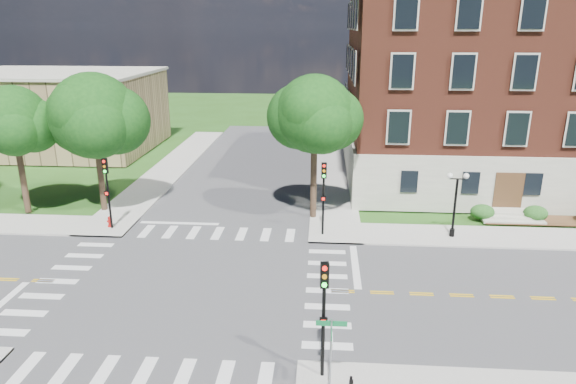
# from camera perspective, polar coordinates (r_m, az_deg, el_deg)

# --- Properties ---
(ground) EXTENTS (160.00, 160.00, 0.00)m
(ground) POSITION_cam_1_polar(r_m,az_deg,el_deg) (27.86, -10.84, -10.24)
(ground) COLOR #254C15
(ground) RESTS_ON ground
(road_ew) EXTENTS (90.00, 12.00, 0.01)m
(road_ew) POSITION_cam_1_polar(r_m,az_deg,el_deg) (27.86, -10.84, -10.23)
(road_ew) COLOR #3D3D3F
(road_ew) RESTS_ON ground
(road_ns) EXTENTS (12.00, 90.00, 0.01)m
(road_ns) POSITION_cam_1_polar(r_m,az_deg,el_deg) (27.86, -10.84, -10.23)
(road_ns) COLOR #3D3D3F
(road_ns) RESTS_ON ground
(sidewalk_ne) EXTENTS (34.00, 34.00, 0.12)m
(sidewalk_ne) POSITION_cam_1_polar(r_m,az_deg,el_deg) (42.00, 15.58, -0.68)
(sidewalk_ne) COLOR #9E9B93
(sidewalk_ne) RESTS_ON ground
(sidewalk_nw) EXTENTS (34.00, 34.00, 0.12)m
(sidewalk_nw) POSITION_cam_1_polar(r_m,az_deg,el_deg) (46.75, -24.51, 0.22)
(sidewalk_nw) COLOR #9E9B93
(sidewalk_nw) RESTS_ON ground
(crosswalk_east) EXTENTS (2.20, 10.20, 0.02)m
(crosswalk_east) POSITION_cam_1_polar(r_m,az_deg,el_deg) (27.00, 4.38, -10.91)
(crosswalk_east) COLOR silver
(crosswalk_east) RESTS_ON ground
(stop_bar_east) EXTENTS (0.40, 5.50, 0.00)m
(stop_bar_east) POSITION_cam_1_polar(r_m,az_deg,el_deg) (29.73, 7.49, -8.17)
(stop_bar_east) COLOR silver
(stop_bar_east) RESTS_ON ground
(main_building) EXTENTS (30.60, 22.40, 16.50)m
(main_building) POSITION_cam_1_polar(r_m,az_deg,el_deg) (48.98, 25.03, 10.85)
(main_building) COLOR #A4A291
(main_building) RESTS_ON ground
(secondary_building) EXTENTS (20.40, 15.40, 8.30)m
(secondary_building) POSITION_cam_1_polar(r_m,az_deg,el_deg) (61.55, -24.18, 8.26)
(secondary_building) COLOR olive
(secondary_building) RESTS_ON ground
(tree_b) EXTENTS (4.79, 4.79, 9.12)m
(tree_b) POSITION_cam_1_polar(r_m,az_deg,el_deg) (40.30, -28.21, 7.00)
(tree_b) COLOR #312618
(tree_b) RESTS_ON ground
(tree_c) EXTENTS (6.03, 6.03, 9.95)m
(tree_c) POSITION_cam_1_polar(r_m,az_deg,el_deg) (38.59, -20.78, 7.90)
(tree_c) COLOR #312618
(tree_c) RESTS_ON ground
(tree_d) EXTENTS (5.29, 5.29, 9.94)m
(tree_d) POSITION_cam_1_polar(r_m,az_deg,el_deg) (34.64, 2.98, 8.60)
(tree_d) COLOR #312618
(tree_d) RESTS_ON ground
(traffic_signal_se) EXTENTS (0.34, 0.38, 4.80)m
(traffic_signal_se) POSITION_cam_1_polar(r_m,az_deg,el_deg) (19.45, 4.00, -12.45)
(traffic_signal_se) COLOR black
(traffic_signal_se) RESTS_ON ground
(traffic_signal_ne) EXTENTS (0.34, 0.39, 4.80)m
(traffic_signal_ne) POSITION_cam_1_polar(r_m,az_deg,el_deg) (32.48, 3.97, 0.30)
(traffic_signal_ne) COLOR black
(traffic_signal_ne) RESTS_ON ground
(traffic_signal_nw) EXTENTS (0.33, 0.37, 4.80)m
(traffic_signal_nw) POSITION_cam_1_polar(r_m,az_deg,el_deg) (35.45, -19.46, 0.82)
(traffic_signal_nw) COLOR black
(traffic_signal_nw) RESTS_ON ground
(twin_lamp_west) EXTENTS (1.36, 0.36, 4.23)m
(twin_lamp_west) POSITION_cam_1_polar(r_m,az_deg,el_deg) (33.97, 18.10, -0.95)
(twin_lamp_west) COLOR black
(twin_lamp_west) RESTS_ON ground
(street_sign_pole) EXTENTS (1.10, 1.10, 3.10)m
(street_sign_pole) POSITION_cam_1_polar(r_m,az_deg,el_deg) (19.00, 4.82, -16.43)
(street_sign_pole) COLOR gray
(street_sign_pole) RESTS_ON ground
(fire_hydrant) EXTENTS (0.35, 0.35, 0.75)m
(fire_hydrant) POSITION_cam_1_polar(r_m,az_deg,el_deg) (36.57, -19.19, -3.15)
(fire_hydrant) COLOR #BA120E
(fire_hydrant) RESTS_ON ground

